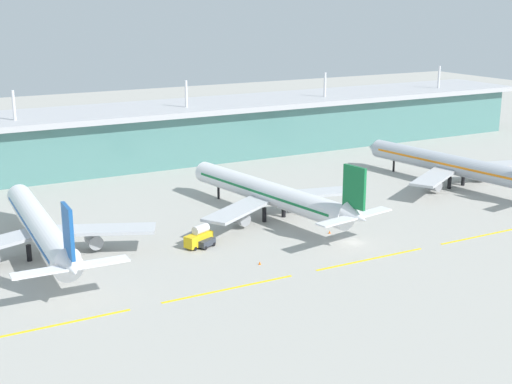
{
  "coord_description": "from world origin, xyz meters",
  "views": [
    {
      "loc": [
        -93.13,
        -124.79,
        53.94
      ],
      "look_at": [
        -10.68,
        27.01,
        7.0
      ],
      "focal_mm": 49.72,
      "sensor_mm": 36.0,
      "label": 1
    }
  ],
  "objects_px": {
    "airliner_far": "(453,165)",
    "airliner_middle": "(270,194)",
    "airliner_near": "(41,228)",
    "fuel_truck": "(199,237)",
    "safety_cone_nose_front": "(260,263)",
    "pushback_tug": "(206,243)",
    "safety_cone_left_wingtip": "(330,232)"
  },
  "relations": [
    {
      "from": "airliner_near",
      "to": "pushback_tug",
      "type": "relative_size",
      "value": 13.2
    },
    {
      "from": "airliner_middle",
      "to": "pushback_tug",
      "type": "bearing_deg",
      "value": -152.55
    },
    {
      "from": "airliner_far",
      "to": "safety_cone_nose_front",
      "type": "relative_size",
      "value": 98.03
    },
    {
      "from": "airliner_far",
      "to": "fuel_truck",
      "type": "bearing_deg",
      "value": -171.59
    },
    {
      "from": "airliner_near",
      "to": "airliner_far",
      "type": "height_order",
      "value": "same"
    },
    {
      "from": "airliner_far",
      "to": "airliner_middle",
      "type": "bearing_deg",
      "value": -178.23
    },
    {
      "from": "airliner_near",
      "to": "airliner_far",
      "type": "bearing_deg",
      "value": 1.37
    },
    {
      "from": "fuel_truck",
      "to": "safety_cone_nose_front",
      "type": "distance_m",
      "value": 17.92
    },
    {
      "from": "safety_cone_nose_front",
      "to": "pushback_tug",
      "type": "bearing_deg",
      "value": 109.62
    },
    {
      "from": "fuel_truck",
      "to": "airliner_far",
      "type": "bearing_deg",
      "value": 8.41
    },
    {
      "from": "airliner_far",
      "to": "pushback_tug",
      "type": "distance_m",
      "value": 88.94
    },
    {
      "from": "pushback_tug",
      "to": "airliner_near",
      "type": "bearing_deg",
      "value": 161.14
    },
    {
      "from": "airliner_middle",
      "to": "fuel_truck",
      "type": "relative_size",
      "value": 8.8
    },
    {
      "from": "airliner_near",
      "to": "safety_cone_nose_front",
      "type": "bearing_deg",
      "value": -34.5
    },
    {
      "from": "pushback_tug",
      "to": "safety_cone_left_wingtip",
      "type": "relative_size",
      "value": 7.16
    },
    {
      "from": "airliner_middle",
      "to": "airliner_far",
      "type": "bearing_deg",
      "value": 1.77
    },
    {
      "from": "airliner_middle",
      "to": "airliner_far",
      "type": "relative_size",
      "value": 0.98
    },
    {
      "from": "airliner_far",
      "to": "safety_cone_left_wingtip",
      "type": "distance_m",
      "value": 61.09
    },
    {
      "from": "airliner_far",
      "to": "safety_cone_nose_front",
      "type": "bearing_deg",
      "value": -160.13
    },
    {
      "from": "airliner_near",
      "to": "safety_cone_nose_front",
      "type": "height_order",
      "value": "airliner_near"
    },
    {
      "from": "airliner_middle",
      "to": "airliner_far",
      "type": "distance_m",
      "value": 63.85
    },
    {
      "from": "airliner_middle",
      "to": "fuel_truck",
      "type": "xyz_separation_m",
      "value": [
        -24.85,
        -11.14,
        -4.19
      ]
    },
    {
      "from": "fuel_truck",
      "to": "safety_cone_nose_front",
      "type": "height_order",
      "value": "fuel_truck"
    },
    {
      "from": "pushback_tug",
      "to": "safety_cone_nose_front",
      "type": "distance_m",
      "value": 16.31
    },
    {
      "from": "airliner_far",
      "to": "safety_cone_left_wingtip",
      "type": "xyz_separation_m",
      "value": [
        -57.55,
        -19.59,
        -6.1
      ]
    },
    {
      "from": "airliner_far",
      "to": "safety_cone_nose_front",
      "type": "height_order",
      "value": "airliner_far"
    },
    {
      "from": "fuel_truck",
      "to": "airliner_middle",
      "type": "bearing_deg",
      "value": 24.14
    },
    {
      "from": "fuel_truck",
      "to": "pushback_tug",
      "type": "bearing_deg",
      "value": -49.33
    },
    {
      "from": "pushback_tug",
      "to": "fuel_truck",
      "type": "relative_size",
      "value": 0.66
    },
    {
      "from": "airliner_middle",
      "to": "safety_cone_left_wingtip",
      "type": "distance_m",
      "value": 19.66
    },
    {
      "from": "fuel_truck",
      "to": "safety_cone_left_wingtip",
      "type": "relative_size",
      "value": 10.91
    },
    {
      "from": "airliner_near",
      "to": "fuel_truck",
      "type": "bearing_deg",
      "value": -17.48
    }
  ]
}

